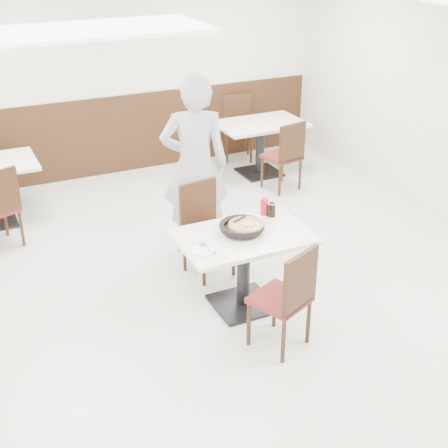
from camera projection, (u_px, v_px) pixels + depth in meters
name	position (u px, v px, depth m)	size (l,w,h in m)	color
floor	(228.00, 286.00, 6.21)	(7.00, 7.00, 0.00)	#BABAB5
wall_back	(116.00, 74.00, 8.43)	(6.00, 0.04, 2.80)	beige
wainscot_back	(121.00, 134.00, 8.79)	(5.90, 0.03, 1.10)	black
fluo_panel_a	(92.00, 30.00, 3.19)	(1.20, 0.60, 0.02)	white
main_table	(243.00, 271.00, 5.74)	(1.20, 0.80, 0.75)	silver
chair_near	(280.00, 297.00, 5.16)	(0.42, 0.42, 0.95)	black
chair_far	(209.00, 231.00, 6.24)	(0.42, 0.42, 0.95)	black
trivet	(247.00, 231.00, 5.59)	(0.11, 0.11, 0.04)	black
pizza_pan	(242.00, 229.00, 5.59)	(0.38, 0.38, 0.01)	black
pizza	(246.00, 227.00, 5.58)	(0.32, 0.32, 0.02)	#B08345
pizza_server	(248.00, 224.00, 5.55)	(0.08, 0.10, 0.00)	silver
napkin	(201.00, 252.00, 5.28)	(0.15, 0.15, 0.00)	silver
side_plate	(202.00, 251.00, 5.29)	(0.20, 0.20, 0.01)	white
fork	(208.00, 248.00, 5.30)	(0.01, 0.15, 0.00)	silver
cola_glass	(272.00, 210.00, 5.89)	(0.08, 0.08, 0.13)	black
red_cup	(265.00, 207.00, 5.92)	(0.08, 0.08, 0.16)	#B30E1F
diner_person	(195.00, 166.00, 6.49)	(0.71, 0.47, 1.95)	#9F9EA2
bg_table_right	(260.00, 148.00, 8.78)	(1.20, 0.80, 0.75)	silver
bg_chair_right_near	(282.00, 155.00, 8.24)	(0.42, 0.42, 0.95)	black
bg_chair_right_far	(238.00, 129.00, 9.27)	(0.42, 0.42, 0.95)	black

